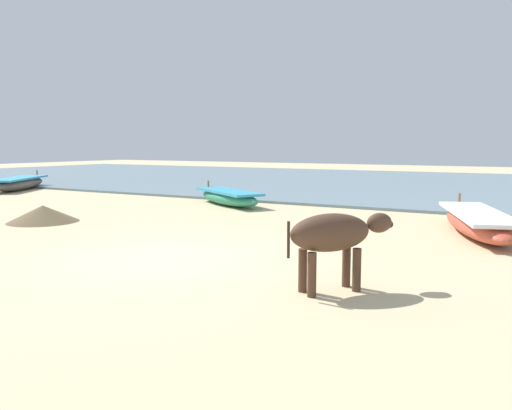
{
  "coord_description": "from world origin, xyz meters",
  "views": [
    {
      "loc": [
        5.17,
        -6.08,
        1.77
      ],
      "look_at": [
        0.21,
        2.59,
        0.6
      ],
      "focal_mm": 35.89,
      "sensor_mm": 36.0,
      "label": 1
    }
  ],
  "objects_px": {
    "fishing_boat_0": "(477,222)",
    "fishing_boat_2": "(18,183)",
    "cow_adult_dark": "(334,235)",
    "fishing_boat_1": "(229,197)"
  },
  "relations": [
    {
      "from": "cow_adult_dark",
      "to": "fishing_boat_0",
      "type": "bearing_deg",
      "value": 26.42
    },
    {
      "from": "fishing_boat_0",
      "to": "fishing_boat_2",
      "type": "bearing_deg",
      "value": 64.64
    },
    {
      "from": "fishing_boat_1",
      "to": "cow_adult_dark",
      "type": "bearing_deg",
      "value": 162.87
    },
    {
      "from": "fishing_boat_2",
      "to": "cow_adult_dark",
      "type": "height_order",
      "value": "cow_adult_dark"
    },
    {
      "from": "fishing_boat_1",
      "to": "fishing_boat_0",
      "type": "bearing_deg",
      "value": -162.32
    },
    {
      "from": "fishing_boat_1",
      "to": "fishing_boat_2",
      "type": "relative_size",
      "value": 0.82
    },
    {
      "from": "fishing_boat_0",
      "to": "fishing_boat_2",
      "type": "distance_m",
      "value": 17.15
    },
    {
      "from": "fishing_boat_0",
      "to": "cow_adult_dark",
      "type": "xyz_separation_m",
      "value": [
        -1.03,
        -5.15,
        0.44
      ]
    },
    {
      "from": "fishing_boat_1",
      "to": "fishing_boat_2",
      "type": "bearing_deg",
      "value": 31.23
    },
    {
      "from": "fishing_boat_1",
      "to": "fishing_boat_2",
      "type": "height_order",
      "value": "fishing_boat_2"
    }
  ]
}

